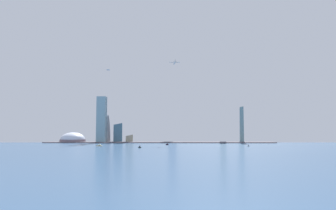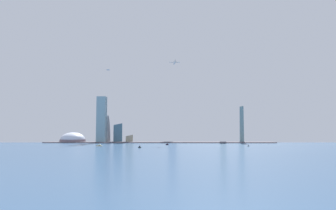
{
  "view_description": "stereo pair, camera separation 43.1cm",
  "coord_description": "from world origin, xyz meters",
  "px_view_note": "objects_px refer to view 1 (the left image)",
  "views": [
    {
      "loc": [
        42.97,
        -525.81,
        36.05
      ],
      "look_at": [
        26.76,
        455.63,
        117.95
      ],
      "focal_mm": 33.5,
      "sensor_mm": 36.0,
      "label": 1
    },
    {
      "loc": [
        43.4,
        -525.81,
        36.05
      ],
      "look_at": [
        26.76,
        455.63,
        117.95
      ],
      "focal_mm": 33.5,
      "sensor_mm": 36.0,
      "label": 2
    }
  ],
  "objects_px": {
    "boat_4": "(81,144)",
    "observation_tower": "(109,92)",
    "airplane": "(175,63)",
    "skyscraper_5": "(172,119)",
    "boat_0": "(99,146)",
    "boat_1": "(248,146)",
    "skyscraper_4": "(223,116)",
    "boat_2": "(167,144)",
    "stadium_dome": "(73,140)",
    "skyscraper_6": "(241,116)",
    "skyscraper_1": "(130,123)",
    "skyscraper_0": "(106,132)",
    "boat_3": "(140,147)",
    "skyscraper_3": "(118,124)",
    "skyscraper_2": "(102,120)"
  },
  "relations": [
    {
      "from": "boat_3",
      "to": "skyscraper_5",
      "type": "bearing_deg",
      "value": 41.06
    },
    {
      "from": "skyscraper_3",
      "to": "airplane",
      "type": "xyz_separation_m",
      "value": [
        181.13,
        -84.4,
        182.27
      ]
    },
    {
      "from": "skyscraper_2",
      "to": "skyscraper_6",
      "type": "height_order",
      "value": "skyscraper_6"
    },
    {
      "from": "boat_2",
      "to": "boat_3",
      "type": "distance_m",
      "value": 155.02
    },
    {
      "from": "skyscraper_0",
      "to": "stadium_dome",
      "type": "bearing_deg",
      "value": -148.03
    },
    {
      "from": "boat_1",
      "to": "boat_4",
      "type": "relative_size",
      "value": 1.24
    },
    {
      "from": "observation_tower",
      "to": "skyscraper_1",
      "type": "height_order",
      "value": "observation_tower"
    },
    {
      "from": "skyscraper_6",
      "to": "airplane",
      "type": "distance_m",
      "value": 279.75
    },
    {
      "from": "observation_tower",
      "to": "boat_2",
      "type": "xyz_separation_m",
      "value": [
        192.85,
        -182.09,
        -159.54
      ]
    },
    {
      "from": "skyscraper_2",
      "to": "boat_0",
      "type": "relative_size",
      "value": 9.0
    },
    {
      "from": "skyscraper_1",
      "to": "skyscraper_5",
      "type": "xyz_separation_m",
      "value": [
        137.86,
        58.2,
        13.43
      ]
    },
    {
      "from": "boat_4",
      "to": "airplane",
      "type": "distance_m",
      "value": 358.21
    },
    {
      "from": "skyscraper_6",
      "to": "boat_1",
      "type": "bearing_deg",
      "value": -98.89
    },
    {
      "from": "boat_3",
      "to": "airplane",
      "type": "bearing_deg",
      "value": 33.9
    },
    {
      "from": "boat_0",
      "to": "boat_1",
      "type": "xyz_separation_m",
      "value": [
        352.94,
        -4.63,
        0.22
      ]
    },
    {
      "from": "boat_2",
      "to": "boat_4",
      "type": "xyz_separation_m",
      "value": [
        -243.66,
        61.32,
        -0.21
      ]
    },
    {
      "from": "skyscraper_3",
      "to": "skyscraper_2",
      "type": "bearing_deg",
      "value": -144.38
    },
    {
      "from": "boat_3",
      "to": "skyscraper_0",
      "type": "bearing_deg",
      "value": 73.32
    },
    {
      "from": "stadium_dome",
      "to": "skyscraper_5",
      "type": "distance_m",
      "value": 332.52
    },
    {
      "from": "skyscraper_5",
      "to": "boat_4",
      "type": "relative_size",
      "value": 18.87
    },
    {
      "from": "skyscraper_3",
      "to": "skyscraper_6",
      "type": "height_order",
      "value": "skyscraper_6"
    },
    {
      "from": "boat_4",
      "to": "airplane",
      "type": "xyz_separation_m",
      "value": [
        263.68,
        41.57,
        238.87
      ]
    },
    {
      "from": "boat_4",
      "to": "skyscraper_1",
      "type": "bearing_deg",
      "value": 120.5
    },
    {
      "from": "skyscraper_0",
      "to": "boat_3",
      "type": "height_order",
      "value": "skyscraper_0"
    },
    {
      "from": "skyscraper_1",
      "to": "airplane",
      "type": "xyz_separation_m",
      "value": [
        144.71,
        -87.89,
        177.6
      ]
    },
    {
      "from": "stadium_dome",
      "to": "skyscraper_5",
      "type": "relative_size",
      "value": 0.51
    },
    {
      "from": "boat_0",
      "to": "boat_4",
      "type": "distance_m",
      "value": 157.34
    },
    {
      "from": "boat_4",
      "to": "observation_tower",
      "type": "bearing_deg",
      "value": 140.26
    },
    {
      "from": "skyscraper_2",
      "to": "boat_1",
      "type": "bearing_deg",
      "value": -29.93
    },
    {
      "from": "skyscraper_5",
      "to": "boat_2",
      "type": "xyz_separation_m",
      "value": [
        -13.17,
        -248.99,
        -74.48
      ]
    },
    {
      "from": "boat_2",
      "to": "skyscraper_6",
      "type": "bearing_deg",
      "value": 57.48
    },
    {
      "from": "skyscraper_4",
      "to": "observation_tower",
      "type": "bearing_deg",
      "value": -172.74
    },
    {
      "from": "skyscraper_0",
      "to": "boat_2",
      "type": "distance_m",
      "value": 313.57
    },
    {
      "from": "skyscraper_1",
      "to": "skyscraper_2",
      "type": "height_order",
      "value": "skyscraper_2"
    },
    {
      "from": "observation_tower",
      "to": "boat_3",
      "type": "bearing_deg",
      "value": -67.33
    },
    {
      "from": "skyscraper_4",
      "to": "boat_2",
      "type": "distance_m",
      "value": 304.86
    },
    {
      "from": "skyscraper_0",
      "to": "skyscraper_2",
      "type": "xyz_separation_m",
      "value": [
        1.44,
        -77.27,
        37.45
      ]
    },
    {
      "from": "skyscraper_1",
      "to": "boat_0",
      "type": "bearing_deg",
      "value": -97.8
    },
    {
      "from": "boat_0",
      "to": "airplane",
      "type": "bearing_deg",
      "value": 65.1
    },
    {
      "from": "skyscraper_0",
      "to": "skyscraper_3",
      "type": "bearing_deg",
      "value": -41.81
    },
    {
      "from": "skyscraper_2",
      "to": "boat_1",
      "type": "height_order",
      "value": "skyscraper_2"
    },
    {
      "from": "skyscraper_6",
      "to": "boat_4",
      "type": "bearing_deg",
      "value": -164.76
    },
    {
      "from": "skyscraper_3",
      "to": "stadium_dome",
      "type": "bearing_deg",
      "value": -173.99
    },
    {
      "from": "skyscraper_6",
      "to": "stadium_dome",
      "type": "bearing_deg",
      "value": -177.96
    },
    {
      "from": "boat_0",
      "to": "boat_3",
      "type": "xyz_separation_m",
      "value": [
        104.23,
        -71.94,
        0.24
      ]
    },
    {
      "from": "boat_1",
      "to": "boat_0",
      "type": "bearing_deg",
      "value": 92.98
    },
    {
      "from": "boat_1",
      "to": "boat_4",
      "type": "xyz_separation_m",
      "value": [
        -435.85,
        138.36,
        -0.54
      ]
    },
    {
      "from": "skyscraper_2",
      "to": "airplane",
      "type": "bearing_deg",
      "value": -12.5
    },
    {
      "from": "airplane",
      "to": "skyscraper_5",
      "type": "bearing_deg",
      "value": -4.35
    },
    {
      "from": "skyscraper_2",
      "to": "boat_4",
      "type": "distance_m",
      "value": 121.39
    }
  ]
}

